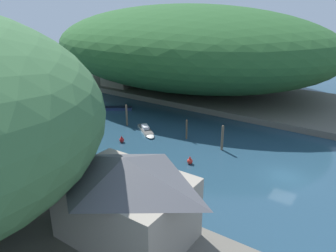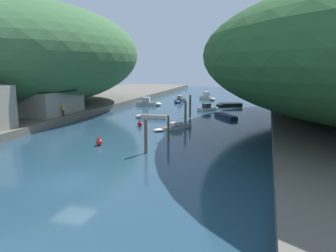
{
  "view_description": "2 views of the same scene",
  "coord_description": "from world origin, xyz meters",
  "px_view_note": "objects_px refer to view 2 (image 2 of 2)",
  "views": [
    {
      "loc": [
        -32.12,
        -6.99,
        17.23
      ],
      "look_at": [
        1.14,
        15.84,
        1.93
      ],
      "focal_mm": 35.0,
      "sensor_mm": 36.0,
      "label": 1
    },
    {
      "loc": [
        12.69,
        -18.76,
        8.14
      ],
      "look_at": [
        2.36,
        15.08,
        1.33
      ],
      "focal_mm": 35.0,
      "sensor_mm": 36.0,
      "label": 2
    }
  ],
  "objects_px": {
    "boat_red_skiff": "(228,105)",
    "boat_open_rowboat": "(208,97)",
    "boat_white_cruiser": "(172,127)",
    "channel_buoy_near": "(99,142)",
    "person_by_boathouse": "(63,109)",
    "boat_navy_launch": "(151,116)",
    "boathouse_shed": "(45,97)",
    "boat_mid_channel": "(209,108)",
    "boat_far_upstream": "(149,103)",
    "boat_far_right_bank": "(179,100)",
    "channel_buoy_far": "(140,124)",
    "boat_small_dinghy": "(224,116)",
    "right_bank_cottage": "(299,93)"
  },
  "relations": [
    {
      "from": "boat_white_cruiser",
      "to": "boat_small_dinghy",
      "type": "xyz_separation_m",
      "value": [
        4.96,
        11.23,
        -0.0
      ]
    },
    {
      "from": "boat_small_dinghy",
      "to": "boat_red_skiff",
      "type": "bearing_deg",
      "value": 58.57
    },
    {
      "from": "boat_small_dinghy",
      "to": "boat_far_upstream",
      "type": "xyz_separation_m",
      "value": [
        -15.67,
        9.75,
        0.24
      ]
    },
    {
      "from": "boat_red_skiff",
      "to": "channel_buoy_near",
      "type": "bearing_deg",
      "value": 136.94
    },
    {
      "from": "boat_white_cruiser",
      "to": "boat_open_rowboat",
      "type": "height_order",
      "value": "boat_open_rowboat"
    },
    {
      "from": "boat_white_cruiser",
      "to": "channel_buoy_near",
      "type": "xyz_separation_m",
      "value": [
        -4.73,
        -9.94,
        0.12
      ]
    },
    {
      "from": "boat_red_skiff",
      "to": "boat_small_dinghy",
      "type": "bearing_deg",
      "value": 155.61
    },
    {
      "from": "boathouse_shed",
      "to": "boat_mid_channel",
      "type": "xyz_separation_m",
      "value": [
        21.04,
        16.43,
        -2.97
      ]
    },
    {
      "from": "boat_mid_channel",
      "to": "right_bank_cottage",
      "type": "bearing_deg",
      "value": 41.53
    },
    {
      "from": "channel_buoy_far",
      "to": "person_by_boathouse",
      "type": "relative_size",
      "value": 0.56
    },
    {
      "from": "channel_buoy_near",
      "to": "channel_buoy_far",
      "type": "relative_size",
      "value": 1.03
    },
    {
      "from": "boat_navy_launch",
      "to": "channel_buoy_near",
      "type": "height_order",
      "value": "channel_buoy_near"
    },
    {
      "from": "boat_white_cruiser",
      "to": "person_by_boathouse",
      "type": "relative_size",
      "value": 3.02
    },
    {
      "from": "boat_far_right_bank",
      "to": "boat_small_dinghy",
      "type": "xyz_separation_m",
      "value": [
        11.49,
        -16.75,
        -0.16
      ]
    },
    {
      "from": "boathouse_shed",
      "to": "person_by_boathouse",
      "type": "distance_m",
      "value": 4.37
    },
    {
      "from": "boat_white_cruiser",
      "to": "right_bank_cottage",
      "type": "bearing_deg",
      "value": -92.93
    },
    {
      "from": "boat_white_cruiser",
      "to": "boat_mid_channel",
      "type": "height_order",
      "value": "boat_mid_channel"
    },
    {
      "from": "channel_buoy_far",
      "to": "boat_far_upstream",
      "type": "bearing_deg",
      "value": 106.85
    },
    {
      "from": "boat_open_rowboat",
      "to": "boat_mid_channel",
      "type": "bearing_deg",
      "value": 57.82
    },
    {
      "from": "channel_buoy_near",
      "to": "channel_buoy_far",
      "type": "bearing_deg",
      "value": 88.93
    },
    {
      "from": "right_bank_cottage",
      "to": "boat_red_skiff",
      "type": "bearing_deg",
      "value": 160.76
    },
    {
      "from": "boathouse_shed",
      "to": "boat_mid_channel",
      "type": "distance_m",
      "value": 26.86
    },
    {
      "from": "channel_buoy_far",
      "to": "person_by_boathouse",
      "type": "distance_m",
      "value": 11.27
    },
    {
      "from": "boat_small_dinghy",
      "to": "channel_buoy_far",
      "type": "bearing_deg",
      "value": -167.0
    },
    {
      "from": "boat_navy_launch",
      "to": "boat_mid_channel",
      "type": "relative_size",
      "value": 1.23
    },
    {
      "from": "boat_white_cruiser",
      "to": "boat_open_rowboat",
      "type": "xyz_separation_m",
      "value": [
        -1.68,
        34.63,
        0.28
      ]
    },
    {
      "from": "boathouse_shed",
      "to": "boat_open_rowboat",
      "type": "bearing_deg",
      "value": 61.7
    },
    {
      "from": "boat_far_right_bank",
      "to": "boat_red_skiff",
      "type": "height_order",
      "value": "boat_far_right_bank"
    },
    {
      "from": "boat_mid_channel",
      "to": "boat_red_skiff",
      "type": "relative_size",
      "value": 0.81
    },
    {
      "from": "boathouse_shed",
      "to": "boat_red_skiff",
      "type": "bearing_deg",
      "value": 43.17
    },
    {
      "from": "boathouse_shed",
      "to": "boat_white_cruiser",
      "type": "bearing_deg",
      "value": -4.08
    },
    {
      "from": "right_bank_cottage",
      "to": "boat_white_cruiser",
      "type": "xyz_separation_m",
      "value": [
        -16.1,
        -19.43,
        -3.05
      ]
    },
    {
      "from": "channel_buoy_near",
      "to": "boathouse_shed",
      "type": "bearing_deg",
      "value": 142.64
    },
    {
      "from": "boat_small_dinghy",
      "to": "boat_red_skiff",
      "type": "xyz_separation_m",
      "value": [
        -0.85,
        12.38,
        0.1
      ]
    },
    {
      "from": "boat_navy_launch",
      "to": "boat_white_cruiser",
      "type": "relative_size",
      "value": 1.03
    },
    {
      "from": "boat_navy_launch",
      "to": "person_by_boathouse",
      "type": "xyz_separation_m",
      "value": [
        -10.25,
        -7.23,
        1.66
      ]
    },
    {
      "from": "boathouse_shed",
      "to": "boat_small_dinghy",
      "type": "height_order",
      "value": "boathouse_shed"
    },
    {
      "from": "boat_navy_launch",
      "to": "boat_open_rowboat",
      "type": "distance_m",
      "value": 27.62
    },
    {
      "from": "right_bank_cottage",
      "to": "person_by_boathouse",
      "type": "xyz_separation_m",
      "value": [
        -31.78,
        -19.38,
        -1.4
      ]
    },
    {
      "from": "boat_mid_channel",
      "to": "channel_buoy_far",
      "type": "relative_size",
      "value": 4.52
    },
    {
      "from": "person_by_boathouse",
      "to": "boat_far_right_bank",
      "type": "bearing_deg",
      "value": -16.31
    },
    {
      "from": "boat_far_upstream",
      "to": "boat_far_right_bank",
      "type": "bearing_deg",
      "value": 138.78
    },
    {
      "from": "boat_small_dinghy",
      "to": "channel_buoy_near",
      "type": "xyz_separation_m",
      "value": [
        -9.68,
        -21.17,
        0.12
      ]
    },
    {
      "from": "boathouse_shed",
      "to": "person_by_boathouse",
      "type": "height_order",
      "value": "boathouse_shed"
    },
    {
      "from": "boat_navy_launch",
      "to": "boat_far_right_bank",
      "type": "distance_m",
      "value": 20.73
    },
    {
      "from": "boat_far_upstream",
      "to": "channel_buoy_near",
      "type": "xyz_separation_m",
      "value": [
        5.99,
        -30.93,
        -0.12
      ]
    },
    {
      "from": "boat_open_rowboat",
      "to": "boat_red_skiff",
      "type": "bearing_deg",
      "value": 74.93
    },
    {
      "from": "boat_red_skiff",
      "to": "boat_open_rowboat",
      "type": "xyz_separation_m",
      "value": [
        -5.79,
        11.02,
        0.18
      ]
    },
    {
      "from": "boat_small_dinghy",
      "to": "boat_red_skiff",
      "type": "relative_size",
      "value": 1.1
    },
    {
      "from": "channel_buoy_near",
      "to": "person_by_boathouse",
      "type": "distance_m",
      "value": 14.9
    }
  ]
}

